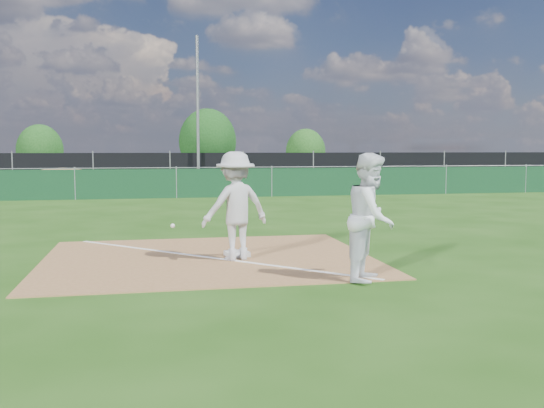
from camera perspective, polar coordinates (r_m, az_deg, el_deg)
The scene contains 17 objects.
ground at distance 20.28m, azimuth -8.37°, elevation -0.58°, with size 90.00×90.00×0.00m, color #1D460F.
infield_dirt at distance 11.38m, azimuth -5.99°, elevation -5.08°, with size 6.00×5.00×0.02m, color olive.
foul_line at distance 11.38m, azimuth -5.99°, elevation -5.01°, with size 0.08×7.00×0.01m, color white.
green_fence at distance 25.21m, azimuth -8.98°, elevation 1.92°, with size 44.00×0.05×1.20m, color #0E341B.
dirt_mound at distance 28.96m, azimuth -19.22°, elevation 2.09°, with size 3.38×2.60×1.17m, color olive.
black_fence at distance 33.18m, azimuth -9.57°, elevation 3.22°, with size 46.00×0.04×1.80m, color black.
parking_lot at distance 38.22m, azimuth -9.78°, elevation 2.14°, with size 46.00×9.00×0.01m, color black.
light_pole at distance 33.00m, azimuth -7.00°, elevation 8.63°, with size 0.16×0.16×8.00m, color slate.
first_base at distance 11.49m, azimuth -3.31°, elevation -4.69°, with size 0.41×0.41×0.09m, color silver.
play_at_first at distance 11.00m, azimuth -3.46°, elevation -0.18°, with size 1.90×1.07×1.97m.
runner at distance 9.47m, azimuth 9.32°, elevation -1.22°, with size 0.96×0.75×1.98m, color white.
car_left at distance 37.31m, azimuth -18.18°, elevation 2.98°, with size 1.69×4.19×1.43m, color #9A9CA1.
car_mid at distance 37.15m, azimuth -10.27°, elevation 3.32°, with size 1.74×4.99×1.64m, color black.
car_right at distance 38.57m, azimuth -0.92°, elevation 3.17°, with size 1.73×4.25×1.23m, color black.
tree_left at distance 44.49m, azimuth -21.00°, elevation 4.73°, with size 3.10×3.10×3.68m.
tree_mid at distance 44.13m, azimuth -6.07°, elevation 5.87°, with size 4.13×4.13×4.90m.
tree_right at distance 45.26m, azimuth 3.18°, elevation 4.95°, with size 2.94×2.94×3.49m.
Camera 1 is at (-1.03, -10.15, 2.05)m, focal length 40.00 mm.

